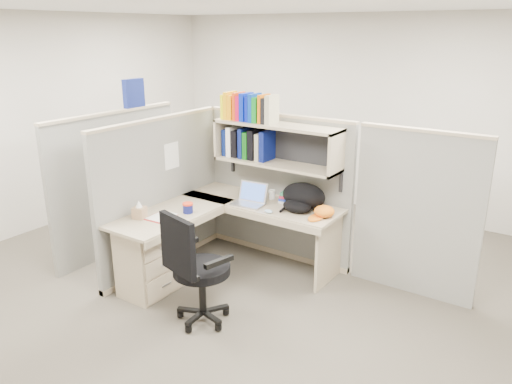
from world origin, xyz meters
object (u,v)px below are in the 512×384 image
Objects in this scene: task_chair at (198,285)px; snack_canister at (188,208)px; backpack at (301,197)px; laptop at (248,195)px; desk at (180,245)px.

snack_canister is at bearing 136.06° from task_chair.
backpack is at bearing 77.75° from task_chair.
laptop is 3.05× the size of snack_canister.
laptop is 0.56m from backpack.
laptop is 0.31× the size of task_chair.
snack_canister is (-0.89, -0.70, -0.08)m from backpack.
task_chair is (0.61, -0.59, -0.41)m from snack_canister.
task_chair is at bearing -82.48° from laptop.
desk is 1.31m from backpack.
laptop is at bearing -154.25° from backpack.
task_chair is at bearing -94.50° from backpack.
backpack reaches higher than snack_canister.
task_chair reaches higher than desk.
task_chair is (0.25, -1.12, -0.47)m from laptop.
backpack is 0.44× the size of task_chair.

